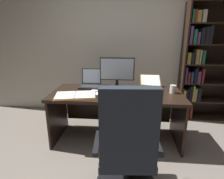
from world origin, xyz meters
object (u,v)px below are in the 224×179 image
(monitor, at_px, (117,72))
(laptop, at_px, (90,83))
(coffee_mug, at_px, (173,89))
(bookshelf, at_px, (204,65))
(office_chair, at_px, (127,152))
(notepad, at_px, (95,92))
(computer_mouse, at_px, (139,95))
(open_binder, at_px, (75,95))
(pen, at_px, (96,92))
(desk, at_px, (117,103))
(keyboard, at_px, (115,95))
(reading_stand_with_book, at_px, (150,82))

(monitor, bearing_deg, laptop, 179.25)
(coffee_mug, bearing_deg, bookshelf, 50.94)
(office_chair, height_order, notepad, office_chair)
(computer_mouse, bearing_deg, laptop, 149.56)
(computer_mouse, xyz_separation_m, notepad, (-0.58, 0.12, -0.02))
(open_binder, bearing_deg, pen, 23.07)
(desk, xyz_separation_m, bookshelf, (1.44, 0.81, 0.44))
(keyboard, xyz_separation_m, coffee_mug, (0.76, 0.19, 0.04))
(office_chair, bearing_deg, computer_mouse, 76.97)
(notepad, bearing_deg, desk, 21.17)
(notepad, bearing_deg, monitor, 45.76)
(keyboard, bearing_deg, desk, 87.30)
(computer_mouse, bearing_deg, coffee_mug, 22.76)
(reading_stand_with_book, distance_m, coffee_mug, 0.39)
(computer_mouse, height_order, pen, computer_mouse)
(computer_mouse, height_order, notepad, computer_mouse)
(monitor, bearing_deg, bookshelf, 23.55)
(laptop, bearing_deg, keyboard, -45.80)
(bookshelf, height_order, monitor, bookshelf)
(reading_stand_with_book, bearing_deg, notepad, -155.32)
(monitor, height_order, coffee_mug, monitor)
(desk, distance_m, computer_mouse, 0.42)
(computer_mouse, bearing_deg, pen, 168.33)
(reading_stand_with_book, relative_size, coffee_mug, 2.66)
(laptop, bearing_deg, bookshelf, 18.71)
(desk, bearing_deg, laptop, 156.15)
(laptop, height_order, pen, laptop)
(keyboard, xyz_separation_m, open_binder, (-0.50, -0.05, -0.00))
(bookshelf, distance_m, notepad, 1.98)
(monitor, distance_m, pen, 0.44)
(bookshelf, relative_size, office_chair, 1.78)
(office_chair, relative_size, coffee_mug, 10.12)
(bookshelf, height_order, reading_stand_with_book, bookshelf)
(keyboard, xyz_separation_m, reading_stand_with_book, (0.50, 0.47, 0.07))
(monitor, xyz_separation_m, pen, (-0.26, -0.29, -0.21))
(computer_mouse, distance_m, coffee_mug, 0.50)
(computer_mouse, xyz_separation_m, pen, (-0.56, 0.12, -0.01))
(desk, bearing_deg, computer_mouse, -38.47)
(bookshelf, bearing_deg, reading_stand_with_book, -149.38)
(notepad, distance_m, pen, 0.02)
(office_chair, bearing_deg, keyboard, 97.79)
(desk, distance_m, laptop, 0.51)
(monitor, height_order, computer_mouse, monitor)
(monitor, relative_size, pen, 3.58)
(laptop, xyz_separation_m, open_binder, (-0.10, -0.46, -0.04))
(office_chair, relative_size, notepad, 5.30)
(bookshelf, distance_m, computer_mouse, 1.56)
(coffee_mug, bearing_deg, reading_stand_with_book, 133.87)
(bookshelf, relative_size, open_binder, 3.48)
(keyboard, bearing_deg, office_chair, -78.02)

